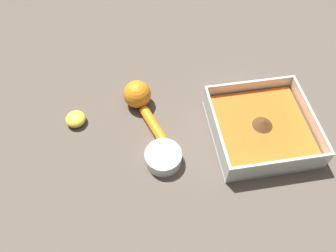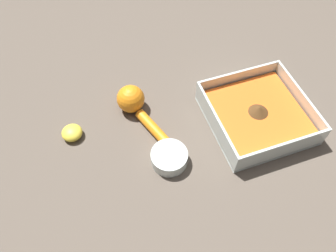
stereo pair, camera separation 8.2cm
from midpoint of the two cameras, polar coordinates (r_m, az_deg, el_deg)
ground_plane at (r=0.89m, az=11.32°, el=1.18°), size 4.00×4.00×0.00m
square_dish at (r=0.87m, az=12.67°, el=1.60°), size 0.24×0.24×0.07m
spice_bowl at (r=0.79m, az=-2.75°, el=-5.82°), size 0.09×0.09×0.03m
lemon_squeezer at (r=0.87m, az=-8.57°, el=3.70°), size 0.19×0.10×0.07m
lemon_half at (r=0.87m, az=-18.97°, el=-1.31°), size 0.05×0.05×0.03m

